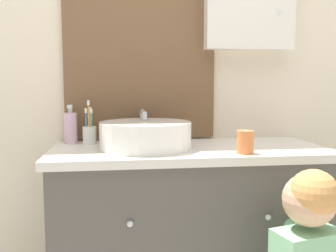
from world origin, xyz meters
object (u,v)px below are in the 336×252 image
at_px(toothbrush_holder, 89,133).
at_px(soap_dispenser, 71,127).
at_px(drinking_cup, 245,142).
at_px(sink_basin, 146,135).

height_order(toothbrush_holder, soap_dispenser, toothbrush_holder).
bearing_deg(drinking_cup, sink_basin, 155.46).
xyz_separation_m(sink_basin, soap_dispenser, (-0.34, 0.18, 0.01)).
xyz_separation_m(toothbrush_holder, soap_dispenser, (-0.09, 0.02, 0.03)).
distance_m(toothbrush_holder, drinking_cup, 0.72).
relative_size(toothbrush_holder, soap_dispenser, 1.12).
bearing_deg(drinking_cup, toothbrush_holder, 151.97).
distance_m(soap_dispenser, drinking_cup, 0.80).
bearing_deg(toothbrush_holder, soap_dispenser, 166.16).
relative_size(sink_basin, drinking_cup, 4.87).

